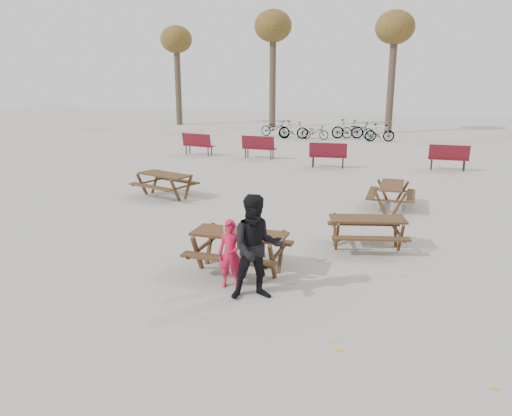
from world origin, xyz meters
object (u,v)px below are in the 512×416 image
(food_tray, at_px, (251,236))
(picnic_table_north, at_px, (165,185))
(picnic_table_far, at_px, (391,196))
(adult, at_px, (256,248))
(child, at_px, (231,254))
(soda_bottle, at_px, (225,229))
(main_picnic_table, at_px, (239,242))
(picnic_table_east, at_px, (367,233))

(food_tray, bearing_deg, picnic_table_north, 132.10)
(picnic_table_far, bearing_deg, adult, 164.72)
(child, distance_m, picnic_table_far, 6.87)
(soda_bottle, bearing_deg, picnic_table_north, 128.90)
(child, height_order, picnic_table_far, child)
(picnic_table_north, xyz_separation_m, picnic_table_far, (6.70, 0.84, -0.02))
(main_picnic_table, relative_size, soda_bottle, 10.59)
(child, xyz_separation_m, picnic_table_north, (-4.37, 5.62, -0.26))
(adult, bearing_deg, picnic_table_north, 104.18)
(picnic_table_far, bearing_deg, food_tray, 159.21)
(picnic_table_east, height_order, picnic_table_north, picnic_table_north)
(soda_bottle, relative_size, picnic_table_north, 0.10)
(food_tray, distance_m, child, 0.63)
(main_picnic_table, relative_size, child, 1.45)
(soda_bottle, bearing_deg, adult, -44.91)
(child, distance_m, picnic_table_east, 3.52)
(child, bearing_deg, soda_bottle, 107.52)
(food_tray, xyz_separation_m, picnic_table_east, (1.88, 2.25, -0.45))
(food_tray, distance_m, picnic_table_far, 6.27)
(main_picnic_table, xyz_separation_m, adult, (0.69, -1.05, 0.32))
(picnic_table_east, bearing_deg, food_tray, -145.15)
(main_picnic_table, distance_m, food_tray, 0.41)
(child, relative_size, picnic_table_far, 0.78)
(picnic_table_far, bearing_deg, soda_bottle, 154.47)
(adult, distance_m, picnic_table_east, 3.50)
(adult, height_order, picnic_table_east, adult)
(food_tray, bearing_deg, soda_bottle, 173.14)
(picnic_table_east, height_order, picnic_table_far, picnic_table_east)
(food_tray, xyz_separation_m, picnic_table_far, (2.15, 5.88, -0.45))
(soda_bottle, height_order, child, child)
(child, height_order, picnic_table_east, child)
(adult, xyz_separation_m, picnic_table_far, (1.76, 6.74, -0.56))
(adult, height_order, picnic_table_north, adult)
(adult, distance_m, picnic_table_north, 7.72)
(main_picnic_table, height_order, picnic_table_east, main_picnic_table)
(picnic_table_far, bearing_deg, main_picnic_table, 156.03)
(child, xyz_separation_m, picnic_table_far, (2.33, 6.46, -0.28))
(soda_bottle, relative_size, child, 0.14)
(food_tray, bearing_deg, picnic_table_east, 50.11)
(main_picnic_table, height_order, picnic_table_far, main_picnic_table)
(soda_bottle, distance_m, picnic_table_north, 6.40)
(child, relative_size, picnic_table_north, 0.74)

